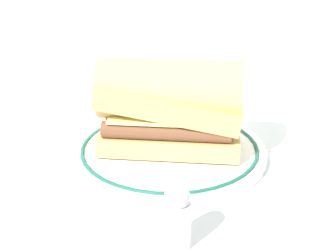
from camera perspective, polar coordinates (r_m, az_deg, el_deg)
name	(u,v)px	position (r m, az deg, el deg)	size (l,w,h in m)	color
ground_plane	(167,164)	(0.61, -0.16, -5.04)	(1.50, 1.50, 0.00)	silver
plate	(168,149)	(0.63, 0.00, -3.09)	(0.28, 0.28, 0.01)	white
sausage_sandwich	(168,105)	(0.60, 0.00, 2.81)	(0.20, 0.11, 0.13)	tan
salt_shaker	(177,217)	(0.44, 1.19, -11.92)	(0.03, 0.03, 0.07)	white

